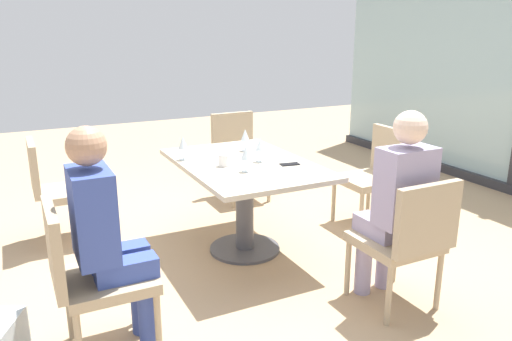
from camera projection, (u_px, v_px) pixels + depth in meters
ground_plane at (245, 250)px, 4.00m from camera, size 12.00×12.00×0.00m
dining_table_main at (244, 183)px, 3.84m from camera, size 1.39×0.92×0.73m
chair_front_right at (88, 271)px, 2.59m from camera, size 0.46×0.50×0.87m
chair_far_right at (407, 236)px, 3.02m from camera, size 0.50×0.46×0.87m
chair_far_left at (238, 151)px, 5.14m from camera, size 0.50×0.46×0.87m
chair_near_window at (376, 171)px, 4.42m from camera, size 0.46×0.51×0.87m
chair_front_left at (56, 185)px, 4.02m from camera, size 0.46×0.50×0.87m
person_front_right at (107, 231)px, 2.58m from camera, size 0.34×0.39×1.26m
person_far_right at (397, 199)px, 3.06m from camera, size 0.39×0.34×1.26m
wine_glass_0 at (246, 154)px, 3.51m from camera, size 0.07×0.07×0.18m
wine_glass_1 at (245, 136)px, 4.10m from camera, size 0.07×0.07×0.18m
wine_glass_2 at (260, 145)px, 3.77m from camera, size 0.07×0.07×0.18m
wine_glass_3 at (183, 143)px, 3.83m from camera, size 0.07×0.07×0.18m
coffee_cup at (223, 160)px, 3.67m from camera, size 0.08×0.08×0.09m
cell_phone_on_table at (290, 164)px, 3.72m from camera, size 0.09×0.15×0.01m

